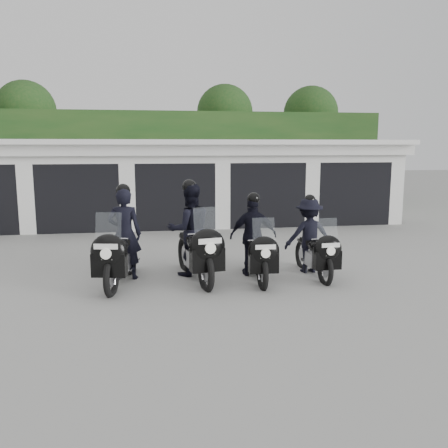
{
  "coord_description": "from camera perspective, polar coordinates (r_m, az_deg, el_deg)",
  "views": [
    {
      "loc": [
        -0.87,
        -10.03,
        2.77
      ],
      "look_at": [
        0.76,
        0.21,
        1.05
      ],
      "focal_mm": 38.0,
      "sensor_mm": 36.0,
      "label": 1
    }
  ],
  "objects": [
    {
      "name": "garage_block",
      "position": [
        18.16,
        -6.31,
        5.11
      ],
      "size": [
        16.4,
        6.8,
        2.96
      ],
      "color": "white",
      "rests_on": "ground"
    },
    {
      "name": "police_bike_c",
      "position": [
        10.0,
        3.72,
        -2.06
      ],
      "size": [
        1.02,
        2.13,
        1.85
      ],
      "rotation": [
        0.0,
        0.0,
        -0.03
      ],
      "color": "black",
      "rests_on": "ground"
    },
    {
      "name": "police_bike_b",
      "position": [
        9.98,
        -3.81,
        -1.41
      ],
      "size": [
        1.15,
        2.43,
        2.13
      ],
      "rotation": [
        0.0,
        0.0,
        0.18
      ],
      "color": "black",
      "rests_on": "ground"
    },
    {
      "name": "police_bike_a",
      "position": [
        9.79,
        -12.3,
        -2.31
      ],
      "size": [
        0.99,
        2.35,
        2.06
      ],
      "rotation": [
        0.0,
        0.0,
        -0.2
      ],
      "color": "black",
      "rests_on": "ground"
    },
    {
      "name": "ground",
      "position": [
        10.44,
        -3.97,
        -5.99
      ],
      "size": [
        80.0,
        80.0,
        0.0
      ],
      "primitive_type": "plane",
      "color": "gray",
      "rests_on": "ground"
    },
    {
      "name": "background_vegetation",
      "position": [
        22.98,
        -6.04,
        9.37
      ],
      "size": [
        20.0,
        3.9,
        5.8
      ],
      "color": "#173A15",
      "rests_on": "ground"
    },
    {
      "name": "police_bike_d",
      "position": [
        10.44,
        10.46,
        -1.85
      ],
      "size": [
        1.08,
        2.04,
        1.78
      ],
      "rotation": [
        0.0,
        0.0,
        0.03
      ],
      "color": "black",
      "rests_on": "ground"
    }
  ]
}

